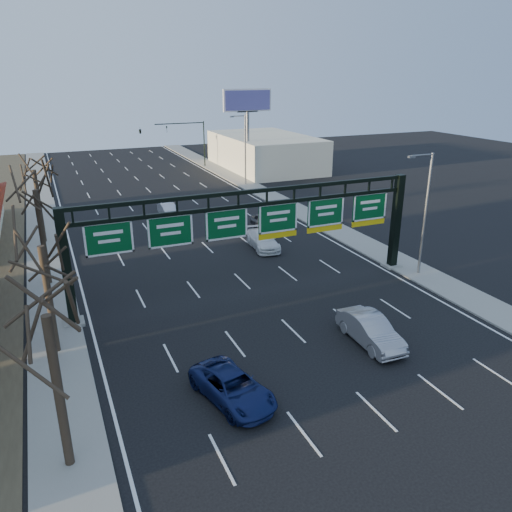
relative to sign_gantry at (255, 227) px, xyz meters
name	(u,v)px	position (x,y,z in m)	size (l,w,h in m)	color
ground	(310,347)	(-0.16, -8.00, -4.63)	(160.00, 160.00, 0.00)	black
sidewalk_left	(47,260)	(-12.96, 12.00, -4.57)	(3.00, 120.00, 0.12)	gray
sidewalk_right	(324,224)	(12.64, 12.00, -4.57)	(3.00, 120.00, 0.12)	gray
lane_markings	(200,241)	(-0.16, 12.00, -4.62)	(21.60, 120.00, 0.01)	white
sign_gantry	(255,227)	(0.00, 0.00, 0.00)	(24.60, 1.20, 7.20)	black
building_right_distant	(265,152)	(19.84, 42.00, -2.13)	(12.00, 20.00, 5.00)	beige
tree_near	(41,288)	(-12.96, -12.00, 2.86)	(3.60, 3.60, 8.86)	#2D2319
tree_gantry	(37,226)	(-12.96, -3.00, 2.48)	(3.60, 3.60, 8.48)	#2D2319
tree_mid	(33,175)	(-12.96, 7.00, 3.23)	(3.60, 3.60, 9.24)	#2D2319
tree_far	(32,158)	(-12.96, 17.00, 2.86)	(3.60, 3.60, 8.86)	#2D2319
streetlight_near	(425,208)	(12.31, -2.00, 0.45)	(2.15, 0.22, 9.00)	slate
streetlight_far	(244,146)	(12.31, 32.00, 0.45)	(2.15, 0.22, 9.00)	slate
billboard_right	(247,111)	(14.84, 36.98, 4.43)	(7.00, 0.50, 12.00)	slate
traffic_signal_mast	(165,133)	(5.53, 47.00, 0.87)	(10.16, 0.54, 7.00)	black
car_blue_suv	(233,387)	(-5.74, -10.67, -3.95)	(2.25, 4.87, 1.35)	navy
car_silver_sedan	(370,330)	(3.12, -8.91, -3.84)	(1.68, 4.81, 1.59)	#9E9DA2
car_white_wagon	(263,240)	(4.18, 8.00, -3.92)	(1.98, 4.86, 1.41)	white
car_grey_far	(265,222)	(6.58, 12.78, -3.93)	(1.65, 4.10, 1.40)	#434548
car_silver_distant	(168,210)	(-0.81, 20.82, -3.97)	(1.41, 4.03, 1.33)	silver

